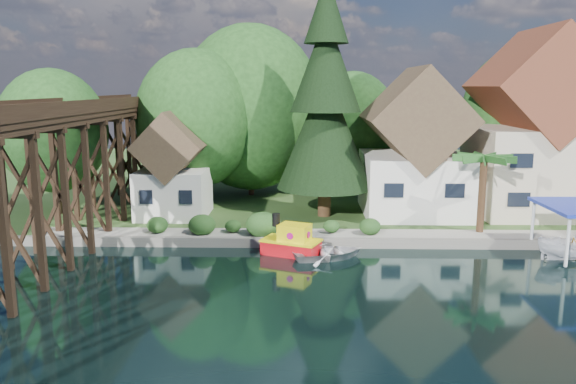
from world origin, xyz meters
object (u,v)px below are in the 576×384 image
shed (173,172)px  palm_tree (484,161)px  house_left (414,153)px  conifer (325,103)px  tugboat (292,242)px  boat_canopy (573,237)px  boat_white_a (329,251)px  house_center (533,135)px  trestle_bridge (49,170)px  boat_yellow (575,247)px

shed → palm_tree: size_ratio=1.42×
house_left → conifer: (-6.78, -1.22, 3.72)m
tugboat → boat_canopy: bearing=-2.4°
palm_tree → tugboat: palm_tree is taller
tugboat → boat_canopy: 16.52m
house_left → boat_canopy: house_left is taller
house_left → boat_white_a: size_ratio=2.58×
house_left → house_center: (9.00, 0.50, 1.28)m
trestle_bridge → boat_canopy: 30.69m
house_left → trestle_bridge: bearing=-154.8°
trestle_bridge → shed: (5.00, 9.33, -1.52)m
tugboat → boat_white_a: bearing=-18.3°
trestle_bridge → conifer: bearing=30.6°
trestle_bridge → conifer: size_ratio=2.54×
boat_canopy → house_center: bearing=81.7°
shed → boat_white_a: size_ratio=1.83×
conifer → boat_canopy: conifer is taller
boat_canopy → trestle_bridge: bearing=-178.8°
trestle_bridge → boat_white_a: bearing=2.2°
shed → boat_yellow: (25.87, -8.19, -3.16)m
trestle_bridge → boat_yellow: 31.25m
trestle_bridge → boat_canopy: trestle_bridge is taller
tugboat → boat_white_a: tugboat is taller
house_center → boat_white_a: (-15.84, -10.72, -5.97)m
house_left → conifer: bearing=-169.8°
conifer → palm_tree: conifer is taller
shed → boat_white_a: 14.56m
conifer → tugboat: 11.80m
house_left → palm_tree: 6.80m
tugboat → boat_yellow: tugboat is taller
palm_tree → boat_yellow: size_ratio=2.19×
palm_tree → boat_white_a: bearing=-157.1°
house_center → shed: bearing=-175.8°
house_left → shed: house_left is taller
tugboat → boat_yellow: bearing=-0.7°
house_center → palm_tree: size_ratio=2.52×
shed → tugboat: shed is taller
tugboat → boat_white_a: 2.35m
shed → tugboat: bearing=-41.8°
palm_tree → conifer: bearing=155.2°
house_center → palm_tree: bearing=-131.3°
house_center → boat_yellow: (-1.13, -10.19, -5.75)m
trestle_bridge → shed: 10.69m
boat_canopy → boat_white_a: bearing=-179.9°
tugboat → house_center: bearing=28.9°
tugboat → boat_white_a: (2.21, -0.73, -0.31)m
trestle_bridge → shed: bearing=61.8°
shed → boat_canopy: 26.99m
boat_white_a → boat_yellow: (14.72, 0.53, 0.22)m
boat_canopy → boat_yellow: bearing=48.6°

